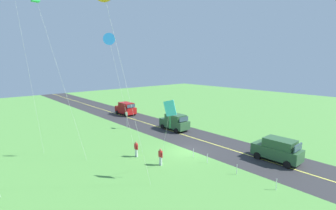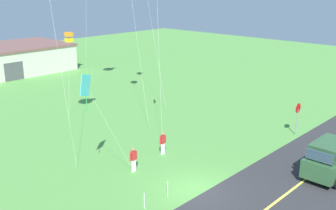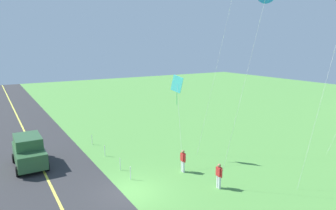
% 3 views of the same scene
% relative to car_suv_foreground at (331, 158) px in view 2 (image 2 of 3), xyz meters
% --- Properties ---
extents(ground_plane, '(120.00, 120.00, 0.10)m').
position_rel_car_suv_foreground_xyz_m(ground_plane, '(-7.03, 4.78, -1.20)').
color(ground_plane, '#549342').
extents(car_suv_foreground, '(4.40, 2.12, 2.24)m').
position_rel_car_suv_foreground_xyz_m(car_suv_foreground, '(0.00, 0.00, 0.00)').
color(car_suv_foreground, '#2D5633').
rests_on(car_suv_foreground, ground).
extents(stop_sign, '(0.76, 0.08, 2.56)m').
position_rel_car_suv_foreground_xyz_m(stop_sign, '(5.02, 4.69, 0.65)').
color(stop_sign, gray).
rests_on(stop_sign, ground).
extents(person_adult_near, '(0.58, 0.22, 1.60)m').
position_rel_car_suv_foreground_xyz_m(person_adult_near, '(-4.70, 9.66, -0.29)').
color(person_adult_near, silver).
rests_on(person_adult_near, ground).
extents(person_adult_companion, '(0.58, 0.22, 1.60)m').
position_rel_car_suv_foreground_xyz_m(person_adult_companion, '(-7.87, 9.12, -0.29)').
color(person_adult_companion, silver).
rests_on(person_adult_companion, ground).
extents(kite_blue_mid, '(3.04, 1.31, 6.54)m').
position_rel_car_suv_foreground_xyz_m(kite_blue_mid, '(-10.34, 10.18, 4.59)').
color(kite_blue_mid, silver).
rests_on(kite_blue_mid, ground).
extents(kite_yellow_high, '(1.79, 1.73, 7.19)m').
position_rel_car_suv_foreground_xyz_m(kite_yellow_high, '(-3.25, 22.47, 5.59)').
color(kite_yellow_high, silver).
rests_on(kite_yellow_high, ground).
extents(fence_post_2, '(0.05, 0.05, 0.90)m').
position_rel_car_suv_foreground_xyz_m(fence_post_2, '(-10.41, 5.48, -0.70)').
color(fence_post_2, silver).
rests_on(fence_post_2, ground).
extents(fence_post_3, '(0.05, 0.05, 0.90)m').
position_rel_car_suv_foreground_xyz_m(fence_post_3, '(-8.64, 5.48, -0.70)').
color(fence_post_3, silver).
rests_on(fence_post_3, ground).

